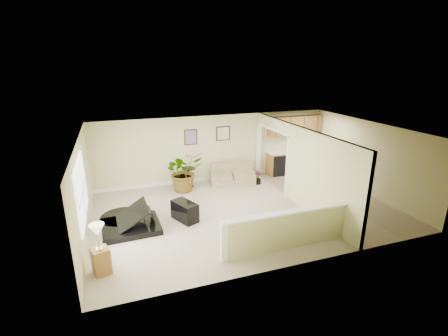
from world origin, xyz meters
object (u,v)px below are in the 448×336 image
object	(u,v)px
loveseat	(232,173)
lamp_stand	(100,253)
palm_plant	(184,172)
small_plant	(258,179)
piano_bench	(185,211)
accent_table	(189,175)
piano	(128,207)

from	to	relation	value
loveseat	lamp_stand	size ratio (longest dim) A/B	1.58
palm_plant	small_plant	size ratio (longest dim) A/B	3.12
piano_bench	loveseat	world-z (taller)	loveseat
small_plant	piano_bench	bearing A→B (deg)	-148.35
palm_plant	lamp_stand	distance (m)	4.94
accent_table	small_plant	xyz separation A→B (m)	(2.51, -0.56, -0.25)
loveseat	lamp_stand	bearing A→B (deg)	-123.47
loveseat	small_plant	xyz separation A→B (m)	(0.86, -0.47, -0.15)
palm_plant	lamp_stand	size ratio (longest dim) A/B	1.29
loveseat	piano	bearing A→B (deg)	-135.40
piano_bench	small_plant	distance (m)	3.80
loveseat	lamp_stand	distance (m)	6.32
piano	palm_plant	distance (m)	2.98
piano	piano_bench	bearing A→B (deg)	-5.68
palm_plant	lamp_stand	world-z (taller)	palm_plant
piano	small_plant	world-z (taller)	piano
piano_bench	palm_plant	size ratio (longest dim) A/B	0.55
piano_bench	palm_plant	world-z (taller)	palm_plant
small_plant	loveseat	bearing A→B (deg)	151.47
piano_bench	lamp_stand	xyz separation A→B (m)	(-2.25, -1.85, 0.22)
accent_table	small_plant	bearing A→B (deg)	-12.59
piano_bench	palm_plant	bearing A→B (deg)	77.68
piano	accent_table	bearing A→B (deg)	44.87
piano	accent_table	xyz separation A→B (m)	(2.28, 2.46, -0.14)
loveseat	small_plant	size ratio (longest dim) A/B	3.82
loveseat	palm_plant	bearing A→B (deg)	-160.25
piano	lamp_stand	xyz separation A→B (m)	(-0.69, -1.94, -0.11)
piano_bench	accent_table	world-z (taller)	accent_table
palm_plant	piano	bearing A→B (deg)	-133.45
piano	lamp_stand	size ratio (longest dim) A/B	1.63
piano	small_plant	distance (m)	5.17
piano	palm_plant	bearing A→B (deg)	44.25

